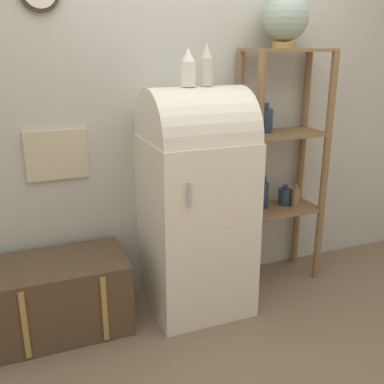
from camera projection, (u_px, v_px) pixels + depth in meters
ground_plane at (210, 321)px, 2.87m from camera, size 12.00×12.00×0.00m
wall_back at (176, 97)px, 2.96m from camera, size 7.00×0.09×2.70m
refrigerator at (196, 197)px, 2.85m from camera, size 0.62×0.65×1.45m
suitcase_trunk at (61, 296)px, 2.73m from camera, size 0.79×0.49×0.45m
shelf_unit at (281, 158)px, 3.16m from camera, size 0.60×0.33×1.66m
globe at (286, 19)px, 2.86m from camera, size 0.29×0.29×0.33m
vase_left at (188, 69)px, 2.57m from camera, size 0.09×0.09×0.22m
vase_center at (207, 66)px, 2.62m from camera, size 0.07×0.07×0.24m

